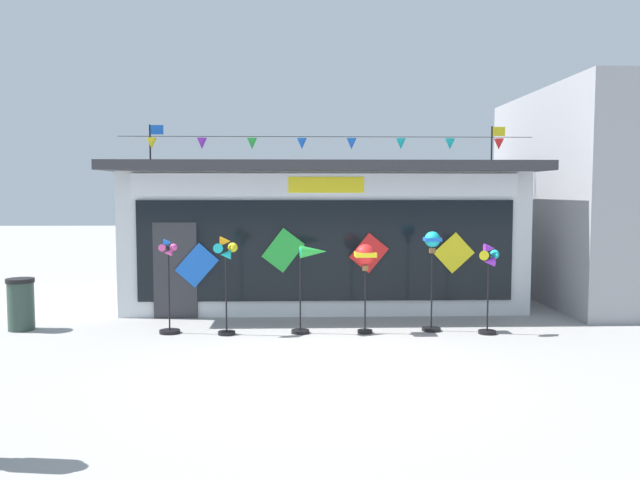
{
  "coord_description": "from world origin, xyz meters",
  "views": [
    {
      "loc": [
        -0.33,
        -9.54,
        2.65
      ],
      "look_at": [
        0.08,
        3.34,
        1.67
      ],
      "focal_mm": 36.3,
      "sensor_mm": 36.0,
      "label": 1
    }
  ],
  "objects_px": {
    "wind_spinner_left": "(226,266)",
    "wind_spinner_right": "(432,258)",
    "wind_spinner_center_left": "(310,268)",
    "wind_spinner_far_right": "(489,272)",
    "wind_spinner_far_left": "(169,286)",
    "kite_shop_building": "(322,232)",
    "wind_spinner_center_right": "(365,260)",
    "trash_bin": "(21,304)"
  },
  "relations": [
    {
      "from": "kite_shop_building",
      "to": "wind_spinner_center_right",
      "type": "distance_m",
      "value": 3.76
    },
    {
      "from": "kite_shop_building",
      "to": "wind_spinner_right",
      "type": "xyz_separation_m",
      "value": [
        1.95,
        -3.53,
        -0.26
      ]
    },
    {
      "from": "kite_shop_building",
      "to": "wind_spinner_left",
      "type": "xyz_separation_m",
      "value": [
        -1.9,
        -3.76,
        -0.38
      ]
    },
    {
      "from": "wind_spinner_center_left",
      "to": "wind_spinner_far_right",
      "type": "xyz_separation_m",
      "value": [
        3.29,
        -0.19,
        -0.06
      ]
    },
    {
      "from": "wind_spinner_center_left",
      "to": "wind_spinner_far_right",
      "type": "distance_m",
      "value": 3.29
    },
    {
      "from": "wind_spinner_center_right",
      "to": "wind_spinner_far_right",
      "type": "distance_m",
      "value": 2.28
    },
    {
      "from": "wind_spinner_center_left",
      "to": "wind_spinner_far_right",
      "type": "bearing_deg",
      "value": -3.25
    },
    {
      "from": "kite_shop_building",
      "to": "trash_bin",
      "type": "relative_size",
      "value": 9.17
    },
    {
      "from": "wind_spinner_far_right",
      "to": "wind_spinner_far_left",
      "type": "bearing_deg",
      "value": 177.6
    },
    {
      "from": "wind_spinner_center_right",
      "to": "wind_spinner_far_right",
      "type": "height_order",
      "value": "wind_spinner_far_right"
    },
    {
      "from": "wind_spinner_center_left",
      "to": "wind_spinner_left",
      "type": "bearing_deg",
      "value": -176.22
    },
    {
      "from": "kite_shop_building",
      "to": "wind_spinner_center_left",
      "type": "xyz_separation_m",
      "value": [
        -0.35,
        -3.66,
        -0.43
      ]
    },
    {
      "from": "wind_spinner_center_right",
      "to": "wind_spinner_left",
      "type": "bearing_deg",
      "value": -178.4
    },
    {
      "from": "wind_spinner_far_left",
      "to": "wind_spinner_far_right",
      "type": "height_order",
      "value": "wind_spinner_far_left"
    },
    {
      "from": "wind_spinner_left",
      "to": "wind_spinner_far_right",
      "type": "bearing_deg",
      "value": -0.99
    },
    {
      "from": "kite_shop_building",
      "to": "wind_spinner_left",
      "type": "relative_size",
      "value": 4.99
    },
    {
      "from": "wind_spinner_center_right",
      "to": "trash_bin",
      "type": "height_order",
      "value": "wind_spinner_center_right"
    },
    {
      "from": "wind_spinner_center_left",
      "to": "wind_spinner_center_right",
      "type": "relative_size",
      "value": 0.99
    },
    {
      "from": "wind_spinner_right",
      "to": "wind_spinner_far_right",
      "type": "xyz_separation_m",
      "value": [
        0.99,
        -0.32,
        -0.24
      ]
    },
    {
      "from": "wind_spinner_right",
      "to": "wind_spinner_far_right",
      "type": "relative_size",
      "value": 1.12
    },
    {
      "from": "wind_spinner_left",
      "to": "wind_spinner_far_right",
      "type": "xyz_separation_m",
      "value": [
        4.84,
        -0.08,
        -0.12
      ]
    },
    {
      "from": "wind_spinner_left",
      "to": "wind_spinner_right",
      "type": "bearing_deg",
      "value": 3.45
    },
    {
      "from": "wind_spinner_center_left",
      "to": "kite_shop_building",
      "type": "bearing_deg",
      "value": 84.53
    },
    {
      "from": "wind_spinner_right",
      "to": "trash_bin",
      "type": "relative_size",
      "value": 1.9
    },
    {
      "from": "wind_spinner_far_left",
      "to": "wind_spinner_center_left",
      "type": "xyz_separation_m",
      "value": [
        2.63,
        -0.06,
        0.33
      ]
    },
    {
      "from": "wind_spinner_center_left",
      "to": "wind_spinner_center_right",
      "type": "bearing_deg",
      "value": -1.72
    },
    {
      "from": "wind_spinner_far_left",
      "to": "wind_spinner_center_left",
      "type": "bearing_deg",
      "value": -1.35
    },
    {
      "from": "wind_spinner_far_left",
      "to": "wind_spinner_left",
      "type": "xyz_separation_m",
      "value": [
        1.08,
        -0.16,
        0.39
      ]
    },
    {
      "from": "wind_spinner_far_left",
      "to": "trash_bin",
      "type": "relative_size",
      "value": 1.78
    },
    {
      "from": "wind_spinner_left",
      "to": "wind_spinner_right",
      "type": "relative_size",
      "value": 0.96
    },
    {
      "from": "kite_shop_building",
      "to": "wind_spinner_far_right",
      "type": "height_order",
      "value": "kite_shop_building"
    },
    {
      "from": "wind_spinner_far_left",
      "to": "wind_spinner_left",
      "type": "distance_m",
      "value": 1.15
    },
    {
      "from": "kite_shop_building",
      "to": "wind_spinner_center_right",
      "type": "relative_size",
      "value": 5.46
    },
    {
      "from": "wind_spinner_far_left",
      "to": "wind_spinner_center_left",
      "type": "height_order",
      "value": "wind_spinner_far_left"
    },
    {
      "from": "wind_spinner_center_right",
      "to": "wind_spinner_far_right",
      "type": "xyz_separation_m",
      "value": [
        2.27,
        -0.16,
        -0.21
      ]
    },
    {
      "from": "wind_spinner_left",
      "to": "kite_shop_building",
      "type": "bearing_deg",
      "value": 63.19
    },
    {
      "from": "wind_spinner_center_left",
      "to": "wind_spinner_right",
      "type": "height_order",
      "value": "wind_spinner_right"
    },
    {
      "from": "wind_spinner_left",
      "to": "wind_spinner_right",
      "type": "height_order",
      "value": "wind_spinner_right"
    },
    {
      "from": "wind_spinner_left",
      "to": "wind_spinner_center_left",
      "type": "height_order",
      "value": "wind_spinner_left"
    },
    {
      "from": "trash_bin",
      "to": "wind_spinner_center_left",
      "type": "bearing_deg",
      "value": -4.62
    },
    {
      "from": "kite_shop_building",
      "to": "wind_spinner_right",
      "type": "distance_m",
      "value": 4.04
    },
    {
      "from": "kite_shop_building",
      "to": "wind_spinner_left",
      "type": "bearing_deg",
      "value": -116.81
    }
  ]
}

